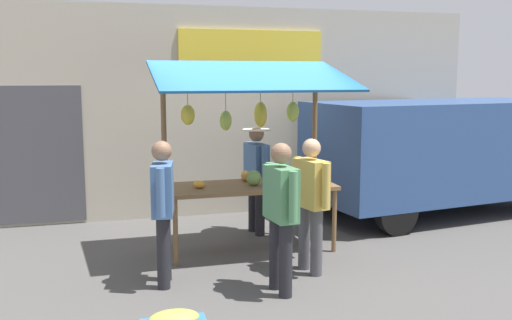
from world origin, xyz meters
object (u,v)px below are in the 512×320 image
at_px(vendor_with_sunhat, 256,172).
at_px(shopper_with_shopping_bag, 311,196).
at_px(shopper_in_striped_shirt, 163,203).
at_px(shopper_in_grey_tee, 281,208).
at_px(parked_van, 433,147).
at_px(market_stall, 249,135).

height_order(vendor_with_sunhat, shopper_with_shopping_bag, shopper_with_shopping_bag).
bearing_deg(shopper_in_striped_shirt, shopper_in_grey_tee, -106.49).
distance_m(vendor_with_sunhat, parked_van, 3.17).
distance_m(vendor_with_sunhat, shopper_in_grey_tee, 2.36).
xyz_separation_m(vendor_with_sunhat, shopper_in_striped_shirt, (1.56, 1.74, 0.01)).
relative_size(vendor_with_sunhat, parked_van, 0.34).
height_order(market_stall, vendor_with_sunhat, market_stall).
bearing_deg(shopper_with_shopping_bag, vendor_with_sunhat, -7.75).
bearing_deg(vendor_with_sunhat, parked_van, 89.52).
xyz_separation_m(market_stall, shopper_with_shopping_bag, (-0.45, 1.07, -0.63)).
bearing_deg(shopper_in_striped_shirt, parked_van, -55.49).
bearing_deg(shopper_with_shopping_bag, shopper_in_striped_shirt, 75.57).
height_order(market_stall, shopper_in_striped_shirt, market_stall).
relative_size(market_stall, shopper_in_grey_tee, 1.55).
xyz_separation_m(shopper_in_striped_shirt, shopper_with_shopping_bag, (-1.70, 0.06, -0.01)).
height_order(shopper_in_grey_tee, shopper_with_shopping_bag, shopper_in_grey_tee).
height_order(shopper_in_striped_shirt, parked_van, parked_van).
height_order(shopper_in_striped_shirt, shopper_in_grey_tee, shopper_in_grey_tee).
distance_m(shopper_in_grey_tee, shopper_with_shopping_bag, 0.76).
bearing_deg(shopper_in_striped_shirt, shopper_with_shopping_bag, -81.60).
distance_m(market_stall, shopper_in_grey_tee, 1.72).
relative_size(vendor_with_sunhat, shopper_with_shopping_bag, 0.99).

